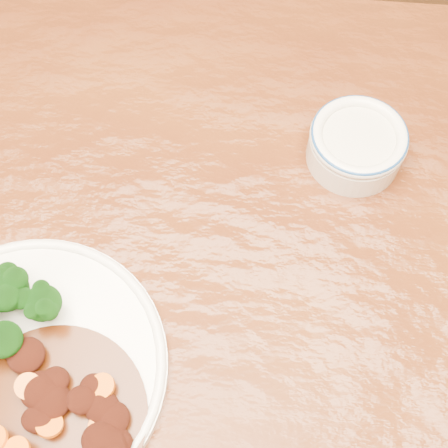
# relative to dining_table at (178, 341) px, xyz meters

# --- Properties ---
(ground) EXTENTS (4.00, 4.00, 0.00)m
(ground) POSITION_rel_dining_table_xyz_m (0.00, 0.00, -0.67)
(ground) COLOR #401D10
(ground) RESTS_ON ground
(dining_table) EXTENTS (1.55, 0.99, 0.75)m
(dining_table) POSITION_rel_dining_table_xyz_m (0.00, 0.00, 0.00)
(dining_table) COLOR #5A2B10
(dining_table) RESTS_ON ground
(dinner_plate) EXTENTS (0.27, 0.27, 0.02)m
(dinner_plate) POSITION_rel_dining_table_xyz_m (-0.13, -0.07, 0.09)
(dinner_plate) COLOR white
(dinner_plate) RESTS_ON dining_table
(mince_stew) EXTENTS (0.17, 0.17, 0.03)m
(mince_stew) POSITION_rel_dining_table_xyz_m (-0.08, -0.11, 0.10)
(mince_stew) COLOR #3E1B06
(mince_stew) RESTS_ON dinner_plate
(dip_bowl) EXTENTS (0.11, 0.11, 0.05)m
(dip_bowl) POSITION_rel_dining_table_xyz_m (0.16, 0.21, 0.11)
(dip_bowl) COLOR silver
(dip_bowl) RESTS_ON dining_table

